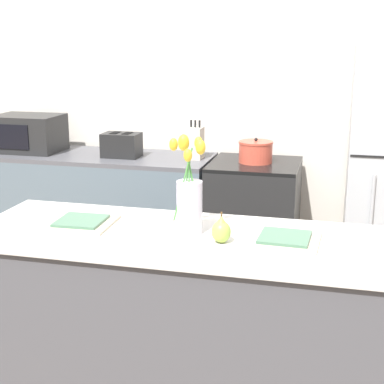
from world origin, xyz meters
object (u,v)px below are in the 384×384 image
(stove_range, at_px, (253,226))
(pear_figurine, at_px, (221,231))
(plate_setting_left, at_px, (81,222))
(knife_block, at_px, (195,143))
(toaster, at_px, (121,145))
(cooking_pot, at_px, (256,152))
(microwave, at_px, (28,133))
(plate_setting_right, at_px, (285,239))
(flower_vase, at_px, (189,198))

(stove_range, xyz_separation_m, pear_figurine, (0.10, -1.67, 0.51))
(plate_setting_left, bearing_deg, knife_block, 85.54)
(stove_range, bearing_deg, toaster, -177.68)
(pear_figurine, bearing_deg, cooking_pot, 93.51)
(microwave, bearing_deg, plate_setting_right, -37.64)
(plate_setting_left, xyz_separation_m, knife_block, (0.13, 1.62, 0.09))
(toaster, height_order, knife_block, knife_block)
(pear_figurine, bearing_deg, toaster, 122.93)
(flower_vase, xyz_separation_m, toaster, (-0.90, 1.54, -0.08))
(plate_setting_left, distance_m, cooking_pot, 1.68)
(flower_vase, xyz_separation_m, plate_setting_right, (0.41, -0.01, -0.14))
(microwave, bearing_deg, knife_block, 1.54)
(knife_block, bearing_deg, toaster, -172.13)
(plate_setting_left, height_order, microwave, microwave)
(stove_range, relative_size, plate_setting_right, 3.08)
(toaster, bearing_deg, stove_range, 2.32)
(microwave, bearing_deg, toaster, -2.89)
(toaster, distance_m, cooking_pot, 0.95)
(stove_range, xyz_separation_m, cooking_pot, (0.00, 0.00, 0.53))
(flower_vase, xyz_separation_m, pear_figurine, (0.16, -0.09, -0.10))
(knife_block, bearing_deg, pear_figurine, -72.61)
(stove_range, xyz_separation_m, flower_vase, (-0.05, -1.58, 0.62))
(flower_vase, distance_m, toaster, 1.79)
(flower_vase, relative_size, knife_block, 1.57)
(flower_vase, distance_m, pear_figurine, 0.21)
(stove_range, relative_size, microwave, 1.88)
(plate_setting_left, xyz_separation_m, toaster, (-0.40, 1.55, 0.07))
(pear_figurine, relative_size, plate_setting_left, 0.44)
(stove_range, height_order, cooking_pot, cooking_pot)
(cooking_pot, bearing_deg, microwave, -179.84)
(plate_setting_left, distance_m, microwave, 1.96)
(stove_range, height_order, toaster, toaster)
(flower_vase, distance_m, knife_block, 1.66)
(plate_setting_right, bearing_deg, stove_range, 102.61)
(flower_vase, distance_m, plate_setting_right, 0.43)
(plate_setting_right, height_order, microwave, microwave)
(flower_vase, xyz_separation_m, plate_setting_left, (-0.50, -0.01, -0.14))
(plate_setting_left, bearing_deg, flower_vase, 0.59)
(stove_range, height_order, plate_setting_left, plate_setting_left)
(plate_setting_left, distance_m, plate_setting_right, 0.91)
(plate_setting_left, relative_size, plate_setting_right, 1.00)
(plate_setting_right, xyz_separation_m, toaster, (-1.30, 1.55, 0.07))
(plate_setting_left, bearing_deg, cooking_pot, 70.71)
(plate_setting_right, distance_m, cooking_pot, 1.63)
(microwave, height_order, knife_block, same)
(plate_setting_left, relative_size, toaster, 1.05)
(stove_range, bearing_deg, cooking_pot, 71.33)
(microwave, bearing_deg, plate_setting_left, -54.14)
(cooking_pot, bearing_deg, pear_figurine, -86.49)
(plate_setting_right, height_order, cooking_pot, cooking_pot)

